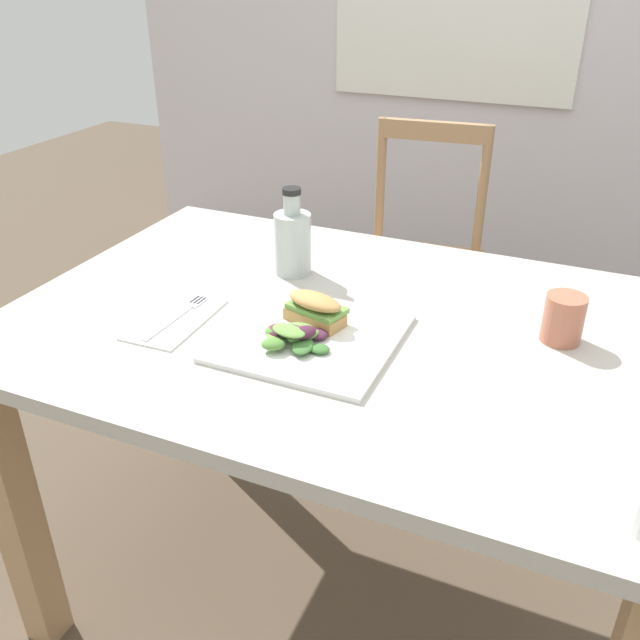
# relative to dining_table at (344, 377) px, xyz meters

# --- Properties ---
(ground_plane) EXTENTS (7.82, 7.82, 0.00)m
(ground_plane) POSITION_rel_dining_table_xyz_m (0.11, -0.03, -0.61)
(ground_plane) COLOR brown
(dining_table) EXTENTS (1.25, 0.85, 0.74)m
(dining_table) POSITION_rel_dining_table_xyz_m (0.00, 0.00, 0.00)
(dining_table) COLOR #BCB7AD
(dining_table) RESTS_ON ground
(chair_wooden_far) EXTENTS (0.44, 0.44, 0.87)m
(chair_wooden_far) POSITION_rel_dining_table_xyz_m (-0.12, 0.97, -0.17)
(chair_wooden_far) COLOR tan
(chair_wooden_far) RESTS_ON ground
(plate_lunch) EXTENTS (0.30, 0.30, 0.01)m
(plate_lunch) POSITION_rel_dining_table_xyz_m (-0.03, -0.09, 0.13)
(plate_lunch) COLOR white
(plate_lunch) RESTS_ON dining_table
(sandwich_half_front) EXTENTS (0.12, 0.09, 0.06)m
(sandwich_half_front) POSITION_rel_dining_table_xyz_m (-0.04, -0.05, 0.17)
(sandwich_half_front) COLOR tan
(sandwich_half_front) RESTS_ON plate_lunch
(salad_mixed_greens) EXTENTS (0.14, 0.12, 0.03)m
(salad_mixed_greens) POSITION_rel_dining_table_xyz_m (-0.05, -0.13, 0.15)
(salad_mixed_greens) COLOR #3D7033
(salad_mixed_greens) RESTS_ON plate_lunch
(napkin_folded) EXTENTS (0.12, 0.21, 0.00)m
(napkin_folded) POSITION_rel_dining_table_xyz_m (-0.29, -0.13, 0.13)
(napkin_folded) COLOR white
(napkin_folded) RESTS_ON dining_table
(fork_on_napkin) EXTENTS (0.03, 0.19, 0.00)m
(fork_on_napkin) POSITION_rel_dining_table_xyz_m (-0.29, -0.11, 0.13)
(fork_on_napkin) COLOR silver
(fork_on_napkin) RESTS_ON napkin_folded
(bottle_cold_brew) EXTENTS (0.08, 0.08, 0.19)m
(bottle_cold_brew) POSITION_rel_dining_table_xyz_m (-0.18, 0.15, 0.19)
(bottle_cold_brew) COLOR black
(bottle_cold_brew) RESTS_ON dining_table
(cup_extra_side) EXTENTS (0.07, 0.07, 0.09)m
(cup_extra_side) POSITION_rel_dining_table_xyz_m (0.37, 0.08, 0.17)
(cup_extra_side) COLOR #B2664C
(cup_extra_side) RESTS_ON dining_table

